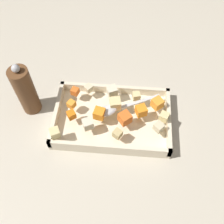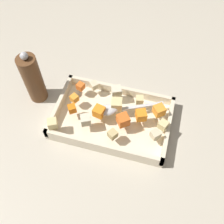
% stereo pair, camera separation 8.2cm
% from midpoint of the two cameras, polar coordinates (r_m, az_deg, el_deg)
% --- Properties ---
extents(ground_plane, '(4.00, 4.00, 0.00)m').
position_cam_midpoint_polar(ground_plane, '(0.86, 3.55, -3.22)').
color(ground_plane, '#BCB29E').
extents(baking_dish, '(0.37, 0.23, 0.05)m').
position_cam_midpoint_polar(baking_dish, '(0.85, 2.73, -1.81)').
color(baking_dish, beige).
rests_on(baking_dish, ground_plane).
extents(carrot_chunk_corner_se, '(0.03, 0.03, 0.02)m').
position_cam_midpoint_polar(carrot_chunk_corner_se, '(0.83, -5.86, 0.54)').
color(carrot_chunk_corner_se, orange).
rests_on(carrot_chunk_corner_se, baking_dish).
extents(carrot_chunk_far_right, '(0.04, 0.04, 0.03)m').
position_cam_midpoint_polar(carrot_chunk_far_right, '(0.81, 9.16, -0.88)').
color(carrot_chunk_far_right, orange).
rests_on(carrot_chunk_far_right, baking_dish).
extents(carrot_chunk_far_left, '(0.03, 0.03, 0.02)m').
position_cam_midpoint_polar(carrot_chunk_far_left, '(0.85, -5.44, 2.78)').
color(carrot_chunk_far_left, orange).
rests_on(carrot_chunk_far_left, baking_dish).
extents(carrot_chunk_near_right, '(0.04, 0.04, 0.03)m').
position_cam_midpoint_polar(carrot_chunk_near_right, '(0.83, 12.91, 0.14)').
color(carrot_chunk_near_right, orange).
rests_on(carrot_chunk_near_right, baking_dish).
extents(carrot_chunk_corner_nw, '(0.03, 0.03, 0.02)m').
position_cam_midpoint_polar(carrot_chunk_corner_nw, '(0.88, -4.18, 5.37)').
color(carrot_chunk_corner_nw, orange).
rests_on(carrot_chunk_corner_nw, baking_dish).
extents(carrot_chunk_near_left, '(0.05, 0.05, 0.03)m').
position_cam_midpoint_polar(carrot_chunk_near_left, '(0.80, 5.35, -1.93)').
color(carrot_chunk_near_left, orange).
rests_on(carrot_chunk_near_left, baking_dish).
extents(carrot_chunk_corner_ne, '(0.04, 0.04, 0.03)m').
position_cam_midpoint_polar(carrot_chunk_corner_ne, '(0.81, 0.06, -0.10)').
color(carrot_chunk_corner_ne, orange).
rests_on(carrot_chunk_corner_ne, baking_dish).
extents(potato_chunk_near_spoon, '(0.04, 0.04, 0.03)m').
position_cam_midpoint_polar(potato_chunk_near_spoon, '(0.83, 3.85, 1.46)').
color(potato_chunk_near_spoon, '#E0CC89').
rests_on(potato_chunk_near_spoon, baking_dish).
extents(potato_chunk_mid_left, '(0.04, 0.04, 0.03)m').
position_cam_midpoint_polar(potato_chunk_mid_left, '(0.80, -9.91, -2.69)').
color(potato_chunk_mid_left, '#E0CC89').
rests_on(potato_chunk_mid_left, baking_dish).
extents(potato_chunk_under_handle, '(0.03, 0.03, 0.03)m').
position_cam_midpoint_polar(potato_chunk_under_handle, '(0.81, 13.81, -2.92)').
color(potato_chunk_under_handle, '#E0CC89').
rests_on(potato_chunk_under_handle, baking_dish).
extents(potato_chunk_mid_right, '(0.03, 0.03, 0.02)m').
position_cam_midpoint_polar(potato_chunk_mid_right, '(0.78, 3.15, -5.05)').
color(potato_chunk_mid_right, tan).
rests_on(potato_chunk_mid_right, baking_dish).
extents(potato_chunk_heap_top, '(0.03, 0.03, 0.02)m').
position_cam_midpoint_polar(potato_chunk_heap_top, '(0.85, 8.74, 2.42)').
color(potato_chunk_heap_top, '#E0CC89').
rests_on(potato_chunk_heap_top, baking_dish).
extents(potato_chunk_heap_side, '(0.04, 0.04, 0.03)m').
position_cam_midpoint_polar(potato_chunk_heap_side, '(0.79, 12.30, -4.97)').
color(potato_chunk_heap_side, beige).
rests_on(potato_chunk_heap_side, baking_dish).
extents(potato_chunk_front_center, '(0.03, 0.03, 0.02)m').
position_cam_midpoint_polar(potato_chunk_front_center, '(0.88, -1.21, 5.59)').
color(potato_chunk_front_center, beige).
rests_on(potato_chunk_front_center, baking_dish).
extents(parsnip_chunk_corner_sw, '(0.04, 0.04, 0.03)m').
position_cam_midpoint_polar(parsnip_chunk_corner_sw, '(0.80, -2.82, -1.92)').
color(parsnip_chunk_corner_sw, beige).
rests_on(parsnip_chunk_corner_sw, baking_dish).
extents(parsnip_chunk_back_center, '(0.04, 0.04, 0.03)m').
position_cam_midpoint_polar(parsnip_chunk_back_center, '(0.86, 3.67, 4.31)').
color(parsnip_chunk_back_center, beige).
rests_on(parsnip_chunk_back_center, baking_dish).
extents(serving_spoon, '(0.20, 0.11, 0.02)m').
position_cam_midpoint_polar(serving_spoon, '(0.82, 2.83, 0.34)').
color(serving_spoon, silver).
rests_on(serving_spoon, baking_dish).
extents(pepper_mill, '(0.06, 0.06, 0.21)m').
position_cam_midpoint_polar(pepper_mill, '(0.88, -14.21, 6.79)').
color(pepper_mill, brown).
rests_on(pepper_mill, ground_plane).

